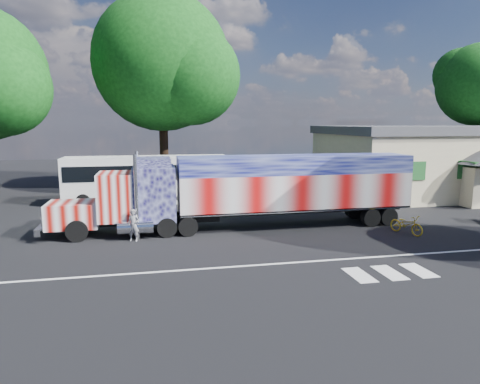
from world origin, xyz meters
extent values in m
plane|color=black|center=(0.00, 0.00, 0.00)|extent=(100.00, 100.00, 0.00)
cube|color=silver|center=(0.00, -3.00, 0.01)|extent=(30.00, 0.15, 0.01)
cube|color=silver|center=(2.80, -4.80, 0.01)|extent=(0.70, 1.60, 0.01)
cube|color=silver|center=(4.00, -4.80, 0.01)|extent=(0.70, 1.60, 0.01)
cube|color=silver|center=(5.20, -4.80, 0.01)|extent=(0.70, 1.60, 0.01)
cube|color=black|center=(-5.27, 2.92, 0.64)|extent=(8.22, 0.91, 0.27)
cube|color=tan|center=(-8.20, 2.92, 1.10)|extent=(2.37, 2.01, 1.19)
cube|color=silver|center=(-9.43, 2.92, 1.10)|extent=(0.11, 1.74, 1.06)
cube|color=silver|center=(-9.61, 2.92, 0.50)|extent=(0.27, 2.28, 0.33)
cube|color=tan|center=(-6.19, 2.92, 1.92)|extent=(1.64, 2.28, 2.28)
cube|color=black|center=(-6.96, 2.92, 2.33)|extent=(0.05, 1.92, 0.82)
cube|color=#4C4C7F|center=(-4.36, 2.92, 2.01)|extent=(2.01, 2.28, 2.65)
cube|color=#4C4C7F|center=(-4.36, 2.92, 3.52)|extent=(1.64, 2.19, 0.46)
cylinder|color=silver|center=(-5.18, 4.13, 2.01)|extent=(0.18, 0.18, 4.02)
cylinder|color=silver|center=(-5.18, 1.72, 2.01)|extent=(0.18, 0.18, 4.02)
cylinder|color=silver|center=(-5.27, 4.11, 0.59)|extent=(1.64, 0.60, 0.60)
cylinder|color=silver|center=(-5.27, 1.74, 0.59)|extent=(1.64, 0.60, 0.60)
cylinder|color=black|center=(-7.92, 1.92, 0.50)|extent=(1.00, 0.32, 1.00)
cylinder|color=black|center=(-7.92, 3.93, 0.50)|extent=(1.00, 0.32, 1.00)
cylinder|color=black|center=(-3.81, 1.96, 0.47)|extent=(0.95, 0.50, 0.95)
cylinder|color=black|center=(-3.81, 3.88, 0.47)|extent=(0.95, 0.50, 0.95)
cylinder|color=black|center=(-2.81, 1.96, 0.47)|extent=(0.95, 0.50, 0.95)
cylinder|color=black|center=(-2.81, 3.88, 0.47)|extent=(0.95, 0.50, 0.95)
cube|color=black|center=(2.95, 2.92, 0.87)|extent=(11.87, 1.00, 0.27)
cube|color=#D57474|center=(2.95, 2.92, 1.92)|extent=(12.24, 2.37, 1.83)
cube|color=#444C97|center=(2.95, 2.92, 3.29)|extent=(12.24, 2.37, 0.91)
cube|color=silver|center=(2.95, 2.92, 1.00)|extent=(12.24, 2.37, 0.11)
cube|color=silver|center=(9.09, 2.92, 2.37)|extent=(0.04, 2.28, 2.65)
cylinder|color=black|center=(6.87, 1.96, 0.47)|extent=(0.95, 0.50, 0.95)
cylinder|color=black|center=(6.87, 3.88, 0.47)|extent=(0.95, 0.50, 0.95)
cylinder|color=black|center=(7.88, 1.96, 0.47)|extent=(0.95, 0.50, 0.95)
cylinder|color=black|center=(7.88, 3.88, 0.47)|extent=(0.95, 0.50, 0.95)
cube|color=white|center=(-4.77, 11.36, 1.59)|extent=(10.92, 2.37, 3.18)
cube|color=black|center=(-4.77, 11.36, 2.18)|extent=(10.55, 2.42, 1.00)
cube|color=black|center=(-4.77, 11.36, 0.41)|extent=(10.92, 2.37, 0.23)
cube|color=black|center=(-10.23, 11.36, 1.73)|extent=(0.05, 2.09, 1.27)
cylinder|color=black|center=(-8.86, 10.22, 0.45)|extent=(0.91, 0.27, 0.91)
cylinder|color=black|center=(-8.86, 12.50, 0.45)|extent=(0.91, 0.27, 0.91)
cylinder|color=black|center=(-2.04, 10.22, 0.45)|extent=(0.91, 0.27, 0.91)
cylinder|color=black|center=(-2.04, 12.50, 0.45)|extent=(0.91, 0.27, 0.91)
cylinder|color=black|center=(-1.22, 10.22, 0.45)|extent=(0.91, 0.27, 0.91)
cylinder|color=black|center=(-1.22, 12.50, 0.45)|extent=(0.91, 0.27, 0.91)
cube|color=beige|center=(20.00, 11.00, 2.30)|extent=(22.00, 10.00, 4.60)
cube|color=#46464B|center=(20.00, 11.00, 4.90)|extent=(22.40, 10.40, 0.60)
cube|color=#1E5926|center=(12.00, 5.96, 2.40)|extent=(1.60, 0.08, 1.20)
cube|color=#1E5926|center=(16.00, 5.96, 2.40)|extent=(1.60, 0.08, 1.20)
imported|color=slate|center=(-5.36, 1.50, 0.75)|extent=(0.62, 0.49, 1.50)
imported|color=gold|center=(7.81, 0.10, 0.49)|extent=(1.28, 1.95, 0.97)
cylinder|color=black|center=(25.79, 17.29, 3.58)|extent=(0.70, 0.70, 7.17)
sphere|color=#124E14|center=(25.79, 17.29, 8.96)|extent=(7.62, 7.62, 7.62)
sphere|color=#124E14|center=(24.65, 18.43, 9.98)|extent=(4.95, 4.95, 4.95)
sphere|color=#124E14|center=(-14.00, 13.02, 7.73)|extent=(6.40, 6.40, 6.40)
cylinder|color=black|center=(-3.41, 17.23, 4.07)|extent=(0.70, 0.70, 8.15)
sphere|color=#124E14|center=(-3.41, 17.23, 10.19)|extent=(10.84, 10.84, 10.84)
sphere|color=#124E14|center=(-1.25, 15.61, 9.02)|extent=(7.59, 7.59, 7.59)
sphere|color=#124E14|center=(-5.04, 18.86, 11.35)|extent=(7.05, 7.05, 7.05)
camera|label=1|loc=(-4.42, -18.40, 5.45)|focal=32.00mm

